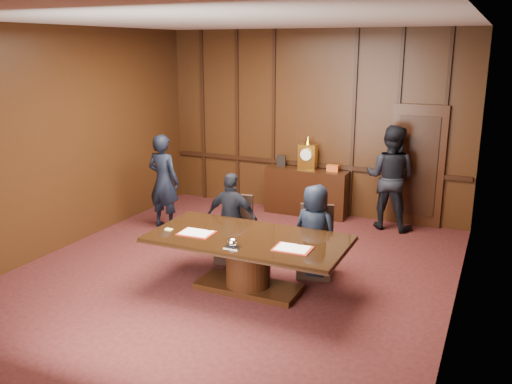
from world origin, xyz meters
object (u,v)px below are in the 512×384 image
conference_table (248,254)px  witness_left (164,181)px  signatory_right (315,231)px  witness_right (390,178)px  sideboard (307,190)px  signatory_left (232,218)px

conference_table → witness_left: (-2.50, 1.75, 0.34)m
signatory_right → witness_right: witness_right is taller
sideboard → signatory_right: (1.08, -2.75, 0.19)m
signatory_right → witness_left: size_ratio=0.79×
sideboard → signatory_left: bearing=-94.5°
signatory_right → witness_left: witness_left is taller
sideboard → conference_table: bearing=-83.1°
conference_table → witness_right: bearing=70.9°
witness_left → sideboard: bearing=-135.6°
signatory_left → signatory_right: 1.30m
witness_right → signatory_right: bearing=84.7°
signatory_left → witness_left: witness_left is taller
conference_table → witness_left: bearing=145.1°
sideboard → signatory_right: size_ratio=1.19×
sideboard → witness_right: (1.61, -0.16, 0.45)m
signatory_left → witness_left: bearing=-31.3°
signatory_left → witness_left: size_ratio=0.81×
signatory_right → witness_left: 3.30m
signatory_left → witness_left: (-1.85, 0.95, 0.16)m
signatory_right → witness_right: size_ratio=0.72×
conference_table → witness_right: (1.17, 3.39, 0.42)m
witness_right → witness_left: bearing=30.2°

